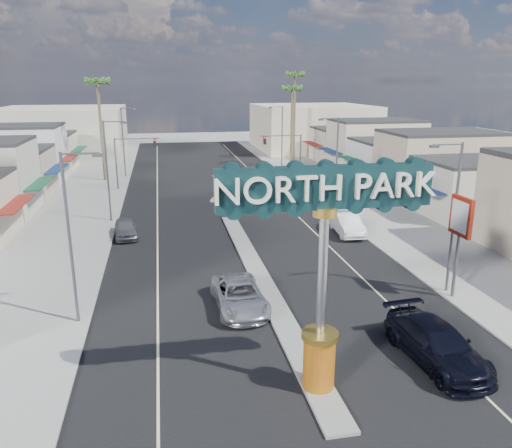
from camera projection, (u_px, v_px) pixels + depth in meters
name	position (u px, v px, depth m)	size (l,w,h in m)	color
ground	(227.00, 216.00, 47.05)	(160.00, 160.00, 0.00)	gray
road	(227.00, 216.00, 47.05)	(20.00, 120.00, 0.01)	black
median_island	(261.00, 279.00, 31.93)	(1.30, 30.00, 0.16)	gray
sidewalk_left	(72.00, 223.00, 44.51)	(8.00, 120.00, 0.12)	gray
sidewalk_right	(367.00, 208.00, 49.57)	(8.00, 120.00, 0.12)	gray
storefront_row_right	(402.00, 157.00, 62.83)	(12.00, 42.00, 6.00)	#B7B29E
backdrop_far_left	(63.00, 132.00, 84.45)	(20.00, 20.00, 8.00)	#B7B29E
backdrop_far_right	(312.00, 127.00, 92.40)	(20.00, 20.00, 8.00)	beige
gateway_sign	(323.00, 254.00, 18.96)	(8.20, 1.50, 9.15)	#B94B0E
traffic_signal_left	(132.00, 153.00, 57.43)	(5.09, 0.45, 6.00)	#47474C
traffic_signal_right	(286.00, 149.00, 60.74)	(5.09, 0.45, 6.00)	#47474C
streetlight_l_near	(72.00, 231.00, 24.89)	(2.03, 0.22, 9.00)	#47474C
streetlight_l_mid	(109.00, 166.00, 43.77)	(2.03, 0.22, 9.00)	#47474C
streetlight_l_far	(124.00, 139.00, 64.54)	(2.03, 0.22, 9.00)	#47474C
streetlight_r_near	(452.00, 211.00, 28.66)	(2.03, 0.22, 9.00)	#47474C
streetlight_r_mid	(335.00, 159.00, 47.54)	(2.03, 0.22, 9.00)	#47474C
streetlight_r_far	(281.00, 135.00, 68.31)	(2.03, 0.22, 9.00)	#47474C
palm_left_far	(98.00, 87.00, 60.41)	(2.60, 2.60, 13.10)	brown
palm_right_mid	(292.00, 93.00, 71.02)	(2.60, 2.60, 12.10)	brown
palm_right_far	(295.00, 80.00, 76.55)	(2.60, 2.60, 14.10)	brown
suv_left	(239.00, 296.00, 27.69)	(2.62, 5.68, 1.58)	#B5B4B9
suv_right	(437.00, 344.00, 22.40)	(2.49, 6.12, 1.78)	black
car_parked_left	(126.00, 228.00, 40.52)	(1.76, 4.37, 1.49)	slate
car_parked_right	(347.00, 224.00, 41.36)	(1.84, 5.27, 1.73)	silver
bank_pylon_sign	(461.00, 222.00, 28.03)	(0.29, 1.87, 5.95)	#47474C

